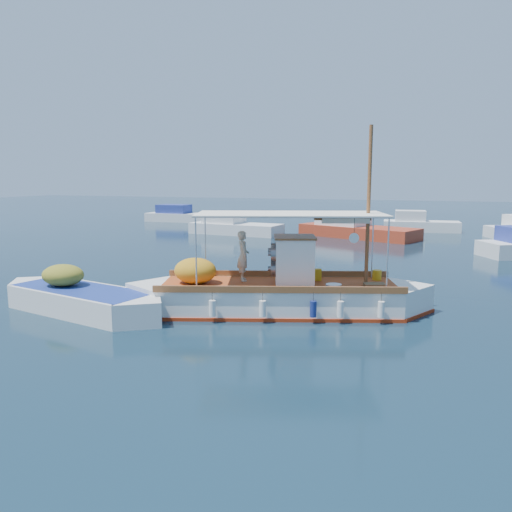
% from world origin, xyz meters
% --- Properties ---
extents(ground, '(160.00, 160.00, 0.00)m').
position_xyz_m(ground, '(0.00, 0.00, 0.00)').
color(ground, black).
rests_on(ground, ground).
extents(fishing_caique, '(9.19, 4.67, 5.89)m').
position_xyz_m(fishing_caique, '(0.26, 0.04, 0.52)').
color(fishing_caique, white).
rests_on(fishing_caique, ground).
extents(dinghy, '(6.54, 2.89, 1.63)m').
position_xyz_m(dinghy, '(-5.53, -2.06, 0.34)').
color(dinghy, white).
rests_on(dinghy, ground).
extents(bg_boat_nw, '(7.05, 3.20, 1.80)m').
position_xyz_m(bg_boat_nw, '(-9.10, 19.53, 0.49)').
color(bg_boat_nw, silver).
rests_on(bg_boat_nw, ground).
extents(bg_boat_n, '(8.73, 5.77, 1.80)m').
position_xyz_m(bg_boat_n, '(-0.35, 20.56, 0.49)').
color(bg_boat_n, '#A8341C').
rests_on(bg_boat_n, ground).
extents(bg_boat_far_w, '(7.30, 2.35, 1.80)m').
position_xyz_m(bg_boat_far_w, '(-17.58, 27.54, 0.49)').
color(bg_boat_far_w, silver).
rests_on(bg_boat_far_w, ground).
extents(bg_boat_far_n, '(5.78, 2.45, 1.80)m').
position_xyz_m(bg_boat_far_n, '(3.78, 26.12, 0.49)').
color(bg_boat_far_n, silver).
rests_on(bg_boat_far_n, ground).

